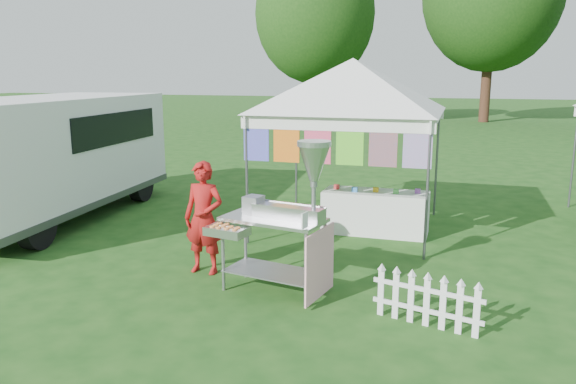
% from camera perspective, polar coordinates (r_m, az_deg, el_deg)
% --- Properties ---
extents(ground, '(120.00, 120.00, 0.00)m').
position_cam_1_polar(ground, '(7.05, 0.63, -10.96)').
color(ground, '#174513').
rests_on(ground, ground).
extents(canopy_main, '(4.24, 4.24, 3.45)m').
position_cam_1_polar(canopy_main, '(9.89, 6.62, 13.30)').
color(canopy_main, '#59595E').
rests_on(canopy_main, ground).
extents(tree_left, '(6.40, 6.40, 9.53)m').
position_cam_1_polar(tree_left, '(31.37, 2.78, 17.62)').
color(tree_left, '#361D13').
rests_on(tree_left, ground).
extents(donut_cart, '(1.54, 0.95, 1.96)m').
position_cam_1_polar(donut_cart, '(6.87, -0.04, -1.40)').
color(donut_cart, gray).
rests_on(donut_cart, ground).
extents(vendor, '(0.59, 0.39, 1.57)m').
position_cam_1_polar(vendor, '(7.85, -8.55, -2.61)').
color(vendor, '#A61514').
rests_on(vendor, ground).
extents(cargo_van, '(2.64, 5.70, 2.31)m').
position_cam_1_polar(cargo_van, '(11.65, -22.82, 3.62)').
color(cargo_van, white).
rests_on(cargo_van, ground).
extents(picket_fence, '(1.22, 0.35, 0.56)m').
position_cam_1_polar(picket_fence, '(6.46, 13.91, -10.75)').
color(picket_fence, white).
rests_on(picket_fence, ground).
extents(display_table, '(1.80, 0.70, 0.74)m').
position_cam_1_polar(display_table, '(9.90, 8.86, -2.05)').
color(display_table, white).
rests_on(display_table, ground).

